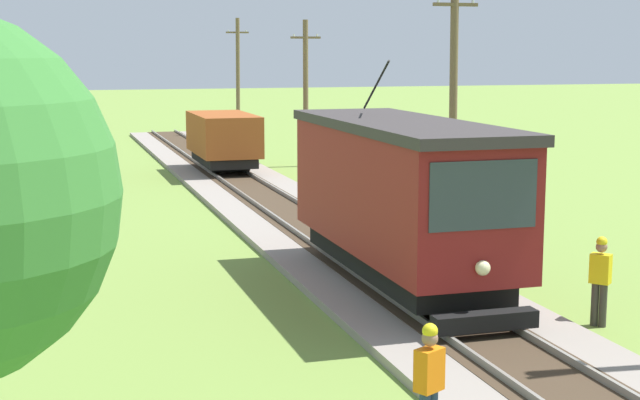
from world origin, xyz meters
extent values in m
cube|color=maroon|center=(0.00, 19.16, 2.30)|extent=(2.50, 8.00, 2.60)
cube|color=#383333|center=(0.00, 19.16, 3.71)|extent=(2.60, 8.32, 0.22)
cube|color=black|center=(0.00, 19.16, 0.72)|extent=(2.10, 7.04, 0.44)
cube|color=#2D3842|center=(0.00, 15.14, 2.77)|extent=(2.10, 0.03, 1.25)
cube|color=#2D3842|center=(1.26, 19.16, 2.66)|extent=(0.02, 6.72, 1.04)
sphere|color=#F4EAB2|center=(0.00, 15.10, 1.45)|extent=(0.28, 0.28, 0.28)
cylinder|color=black|center=(0.00, 20.76, 4.52)|extent=(0.05, 1.67, 1.19)
cube|color=black|center=(0.00, 14.96, 0.50)|extent=(2.00, 0.36, 0.32)
cylinder|color=black|center=(0.00, 16.92, 0.72)|extent=(1.54, 0.80, 0.80)
cylinder|color=black|center=(0.00, 21.40, 0.72)|extent=(1.54, 0.80, 0.80)
cube|color=#93471E|center=(0.00, 39.75, 1.78)|extent=(2.40, 5.20, 1.70)
cube|color=black|center=(0.00, 39.75, 0.70)|extent=(2.02, 4.78, 0.38)
cylinder|color=black|center=(0.00, 38.19, 0.70)|extent=(1.54, 0.76, 0.76)
cylinder|color=black|center=(0.00, 41.31, 0.70)|extent=(1.54, 0.76, 0.76)
cylinder|color=brown|center=(4.23, 25.66, 3.77)|extent=(0.24, 0.38, 7.54)
cube|color=brown|center=(4.23, 25.66, 6.63)|extent=(1.40, 0.10, 0.10)
cylinder|color=silver|center=(3.68, 25.66, 6.73)|extent=(0.08, 0.08, 0.10)
cylinder|color=silver|center=(4.78, 25.66, 6.73)|extent=(0.08, 0.08, 0.10)
cylinder|color=brown|center=(4.23, 41.66, 3.34)|extent=(0.24, 0.30, 6.69)
cube|color=brown|center=(4.23, 41.66, 5.88)|extent=(1.40, 0.10, 0.10)
cylinder|color=silver|center=(3.68, 41.66, 5.98)|extent=(0.08, 0.08, 0.10)
cylinder|color=silver|center=(4.78, 41.66, 5.98)|extent=(0.08, 0.08, 0.10)
cylinder|color=brown|center=(4.23, 56.85, 3.62)|extent=(0.24, 0.48, 7.25)
cube|color=brown|center=(4.23, 56.85, 6.38)|extent=(1.40, 0.10, 0.10)
cylinder|color=silver|center=(3.68, 56.85, 6.48)|extent=(0.08, 0.08, 0.10)
cylinder|color=silver|center=(4.78, 56.85, 6.48)|extent=(0.08, 0.08, 0.10)
cone|color=gray|center=(5.26, 35.84, 0.42)|extent=(2.39, 2.39, 0.84)
cube|color=orange|center=(-2.74, 11.15, 1.15)|extent=(0.45, 0.39, 0.58)
sphere|color=#936B51|center=(-2.74, 11.15, 1.58)|extent=(0.22, 0.22, 0.22)
sphere|color=yellow|center=(-2.74, 11.15, 1.68)|extent=(0.21, 0.21, 0.21)
cylinder|color=#38332D|center=(2.69, 15.61, 0.43)|extent=(0.15, 0.15, 0.86)
cylinder|color=#38332D|center=(2.79, 15.49, 0.43)|extent=(0.15, 0.15, 0.86)
cube|color=yellow|center=(2.74, 15.55, 1.15)|extent=(0.43, 0.45, 0.58)
sphere|color=#936B51|center=(2.74, 15.55, 1.58)|extent=(0.22, 0.22, 0.22)
sphere|color=yellow|center=(2.74, 15.55, 1.68)|extent=(0.21, 0.21, 0.21)
camera|label=1|loc=(-7.53, 0.20, 5.33)|focal=52.59mm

